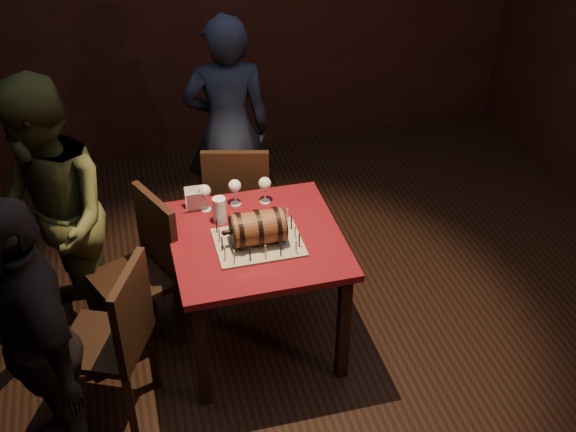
# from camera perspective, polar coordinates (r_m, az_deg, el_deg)

# --- Properties ---
(room_shell) EXTENTS (5.04, 5.04, 2.80)m
(room_shell) POSITION_cam_1_polar(r_m,az_deg,el_deg) (3.35, 0.32, 5.85)
(room_shell) COLOR black
(room_shell) RESTS_ON ground
(pub_table) EXTENTS (0.90, 0.90, 0.75)m
(pub_table) POSITION_cam_1_polar(r_m,az_deg,el_deg) (3.89, -2.49, -2.95)
(pub_table) COLOR #510D15
(pub_table) RESTS_ON ground
(cake_board) EXTENTS (0.45, 0.35, 0.01)m
(cake_board) POSITION_cam_1_polar(r_m,az_deg,el_deg) (3.78, -2.35, -2.09)
(cake_board) COLOR gray
(cake_board) RESTS_ON pub_table
(barrel_cake) EXTENTS (0.33, 0.19, 0.19)m
(barrel_cake) POSITION_cam_1_polar(r_m,az_deg,el_deg) (3.72, -2.39, -0.94)
(barrel_cake) COLOR brown
(barrel_cake) RESTS_ON cake_board
(birthday_candles) EXTENTS (0.40, 0.30, 0.09)m
(birthday_candles) POSITION_cam_1_polar(r_m,az_deg,el_deg) (3.75, -2.37, -1.52)
(birthday_candles) COLOR #FBDF96
(birthday_candles) RESTS_ON cake_board
(wine_glass_left) EXTENTS (0.07, 0.07, 0.16)m
(wine_glass_left) POSITION_cam_1_polar(r_m,az_deg,el_deg) (3.99, -6.62, 1.88)
(wine_glass_left) COLOR silver
(wine_glass_left) RESTS_ON pub_table
(wine_glass_mid) EXTENTS (0.07, 0.07, 0.16)m
(wine_glass_mid) POSITION_cam_1_polar(r_m,az_deg,el_deg) (4.02, -4.23, 2.31)
(wine_glass_mid) COLOR silver
(wine_glass_mid) RESTS_ON pub_table
(wine_glass_right) EXTENTS (0.07, 0.07, 0.16)m
(wine_glass_right) POSITION_cam_1_polar(r_m,az_deg,el_deg) (4.03, -1.84, 2.51)
(wine_glass_right) COLOR silver
(wine_glass_right) RESTS_ON pub_table
(pint_of_ale) EXTENTS (0.07, 0.07, 0.15)m
(pint_of_ale) POSITION_cam_1_polar(r_m,az_deg,el_deg) (3.91, -5.43, 0.43)
(pint_of_ale) COLOR silver
(pint_of_ale) RESTS_ON pub_table
(menu_card) EXTENTS (0.10, 0.05, 0.13)m
(menu_card) POSITION_cam_1_polar(r_m,az_deg,el_deg) (4.03, -7.37, 1.24)
(menu_card) COLOR white
(menu_card) RESTS_ON pub_table
(chair_back) EXTENTS (0.49, 0.49, 0.93)m
(chair_back) POSITION_cam_1_polar(r_m,az_deg,el_deg) (4.53, -3.96, 1.23)
(chair_back) COLOR black
(chair_back) RESTS_ON ground
(chair_left_rear) EXTENTS (0.53, 0.53, 0.93)m
(chair_left_rear) POSITION_cam_1_polar(r_m,az_deg,el_deg) (4.08, -11.27, -3.78)
(chair_left_rear) COLOR black
(chair_left_rear) RESTS_ON ground
(chair_left_front) EXTENTS (0.53, 0.53, 0.93)m
(chair_left_front) POSITION_cam_1_polar(r_m,az_deg,el_deg) (3.69, -13.34, -9.13)
(chair_left_front) COLOR black
(chair_left_front) RESTS_ON ground
(person_back) EXTENTS (0.62, 0.45, 1.57)m
(person_back) POSITION_cam_1_polar(r_m,az_deg,el_deg) (4.76, -4.76, 6.71)
(person_back) COLOR #191F32
(person_back) RESTS_ON ground
(person_left_rear) EXTENTS (0.81, 0.92, 1.61)m
(person_left_rear) POSITION_cam_1_polar(r_m,az_deg,el_deg) (4.05, -18.22, -0.36)
(person_left_rear) COLOR #3A4020
(person_left_rear) RESTS_ON ground
(person_left_front) EXTENTS (0.66, 0.96, 1.51)m
(person_left_front) POSITION_cam_1_polar(r_m,az_deg,el_deg) (3.41, -19.26, -9.33)
(person_left_front) COLOR black
(person_left_front) RESTS_ON ground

